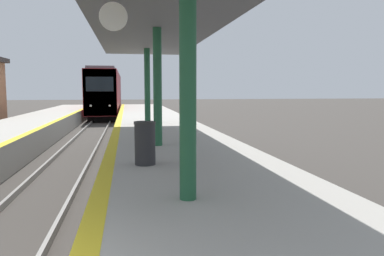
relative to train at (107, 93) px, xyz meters
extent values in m
cube|color=black|center=(0.00, 0.07, -2.06)|extent=(2.25, 17.87, 0.55)
cube|color=maroon|center=(0.00, 0.07, 0.12)|extent=(2.65, 19.85, 3.80)
cube|color=red|center=(0.00, -9.78, 0.12)|extent=(2.60, 0.16, 3.73)
cube|color=black|center=(0.00, -9.84, 0.78)|extent=(2.12, 0.06, 1.14)
cube|color=#59595E|center=(0.00, 0.07, 2.14)|extent=(2.25, 18.86, 0.24)
sphere|color=white|center=(-0.73, -9.84, -0.93)|extent=(0.18, 0.18, 0.18)
sphere|color=white|center=(0.73, -9.84, -0.93)|extent=(0.18, 0.18, 0.18)
cylinder|color=#1E5133|center=(2.99, -34.80, 0.42)|extent=(0.25, 0.25, 3.44)
cylinder|color=#1E5133|center=(2.99, -29.24, 0.42)|extent=(0.25, 0.25, 3.44)
cylinder|color=#1E5133|center=(2.99, -23.68, 0.42)|extent=(0.25, 0.25, 3.44)
cube|color=#515156|center=(2.99, -29.24, 2.24)|extent=(3.75, 16.68, 0.20)
cylinder|color=white|center=(1.86, -32.58, 1.79)|extent=(0.56, 0.04, 0.56)
cylinder|color=#262628|center=(2.48, -32.05, -0.85)|extent=(0.46, 0.46, 0.90)
cylinder|color=#262626|center=(2.48, -32.05, -0.37)|extent=(0.48, 0.48, 0.06)
camera|label=1|loc=(2.10, -40.28, 0.36)|focal=35.00mm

